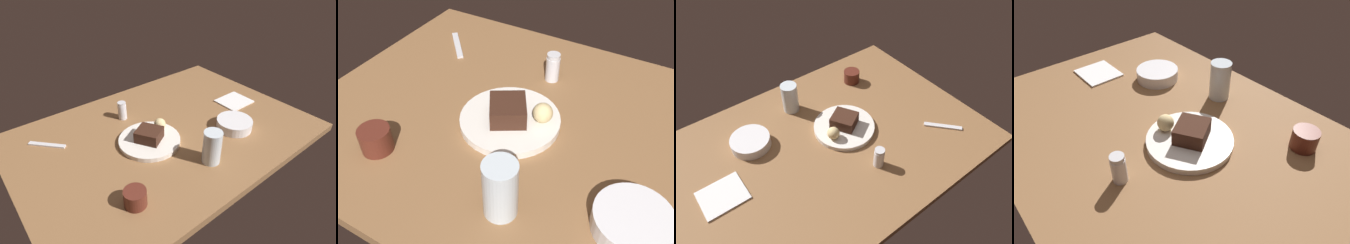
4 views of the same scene
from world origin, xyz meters
The scene contains 10 objects.
dining_table centered at (0.00, 0.00, 1.50)cm, with size 120.00×84.00×3.00cm, color brown.
dessert_plate centered at (-9.28, -2.11, 3.92)cm, with size 24.34×24.34×1.85cm, color white.
chocolate_cake_slice centered at (-9.65, -2.53, 7.19)cm, with size 9.32×8.53×4.68cm, color #381E14.
bread_roll centered at (-2.03, 0.59, 7.27)cm, with size 4.84×4.84×4.84cm, color #DBC184.
salt_shaker centered at (-8.18, 19.72, 7.00)cm, with size 3.80×3.80×8.10cm.
water_glass centered at (1.55, -25.03, 9.36)cm, with size 6.75×6.75×12.71cm, color silver.
side_bowl centered at (24.43, -16.56, 5.04)cm, with size 14.95×14.95×4.08cm, color silver.
coffee_cup centered at (-30.82, -24.52, 5.88)cm, with size 7.19×7.19×5.76cm, color #562319.
dessert_spoon centered at (-41.66, 21.48, 3.35)cm, with size 15.00×1.80×0.70cm, color silver.
folded_napkin centered at (42.07, -1.91, 3.30)cm, with size 14.98×13.05×0.60cm, color white.
Camera 1 is at (-60.44, -76.70, 72.91)cm, focal length 30.66 mm.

